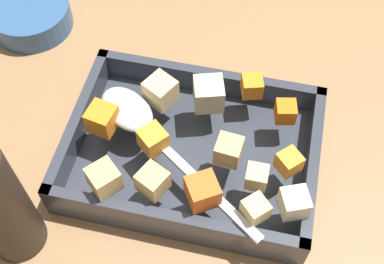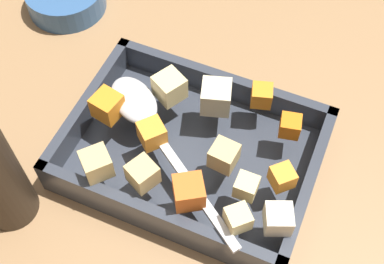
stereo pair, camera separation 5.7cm
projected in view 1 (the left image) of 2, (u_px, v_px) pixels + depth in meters
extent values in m
plane|color=#936D47|center=(186.00, 165.00, 0.61)|extent=(4.00, 4.00, 0.00)
cube|color=#333842|center=(192.00, 157.00, 0.61)|extent=(0.29, 0.21, 0.01)
cube|color=#333842|center=(172.00, 222.00, 0.54)|extent=(0.29, 0.01, 0.04)
cube|color=#333842|center=(209.00, 81.00, 0.64)|extent=(0.29, 0.01, 0.04)
cube|color=#333842|center=(79.00, 124.00, 0.61)|extent=(0.01, 0.21, 0.04)
cube|color=#333842|center=(311.00, 168.00, 0.57)|extent=(0.01, 0.21, 0.04)
cube|color=orange|center=(289.00, 162.00, 0.54)|extent=(0.03, 0.03, 0.02)
cube|color=orange|center=(103.00, 116.00, 0.57)|extent=(0.03, 0.03, 0.03)
cube|color=orange|center=(285.00, 111.00, 0.58)|extent=(0.03, 0.03, 0.02)
cube|color=orange|center=(153.00, 140.00, 0.56)|extent=(0.04, 0.04, 0.03)
cube|color=orange|center=(203.00, 191.00, 0.52)|extent=(0.04, 0.04, 0.03)
cube|color=orange|center=(252.00, 86.00, 0.60)|extent=(0.03, 0.03, 0.02)
cube|color=#E0CC89|center=(255.00, 209.00, 0.51)|extent=(0.03, 0.03, 0.02)
cube|color=tan|center=(229.00, 150.00, 0.55)|extent=(0.03, 0.03, 0.03)
cube|color=#E0CC89|center=(161.00, 91.00, 0.59)|extent=(0.04, 0.04, 0.03)
cube|color=#E0CC89|center=(257.00, 177.00, 0.53)|extent=(0.02, 0.02, 0.02)
cube|color=tan|center=(104.00, 179.00, 0.53)|extent=(0.04, 0.04, 0.03)
cube|color=tan|center=(153.00, 181.00, 0.53)|extent=(0.04, 0.04, 0.03)
cube|color=beige|center=(209.00, 94.00, 0.59)|extent=(0.04, 0.04, 0.03)
cube|color=silver|center=(294.00, 203.00, 0.52)|extent=(0.04, 0.04, 0.03)
ellipsoid|color=silver|center=(127.00, 109.00, 0.58)|extent=(0.09, 0.08, 0.02)
cube|color=silver|center=(201.00, 183.00, 0.54)|extent=(0.15, 0.11, 0.01)
cylinder|color=#33598C|center=(31.00, 16.00, 0.73)|extent=(0.11, 0.11, 0.04)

